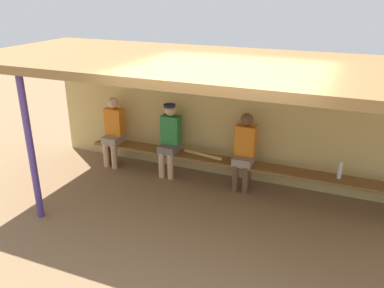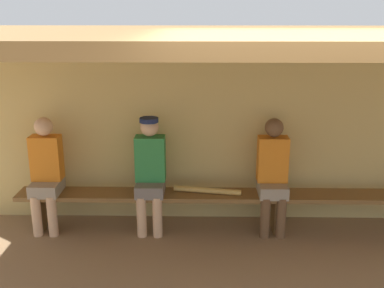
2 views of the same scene
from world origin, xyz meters
name	(u,v)px [view 1 (image 1 of 2)]	position (x,y,z in m)	size (l,w,h in m)	color
ground_plane	(216,235)	(0.00, 0.00, 0.00)	(24.00, 24.00, 0.00)	#8C6D4C
back_wall	(256,120)	(0.00, 2.00, 1.10)	(8.00, 0.20, 2.20)	tan
dugout_roof	(237,67)	(0.00, 0.70, 2.26)	(8.00, 2.80, 0.12)	olive
support_post	(31,150)	(-2.64, -0.55, 1.10)	(0.10, 0.10, 2.20)	#4C388C
bench	(247,168)	(0.00, 1.55, 0.39)	(6.00, 0.36, 0.46)	brown
player_in_red	(114,129)	(-2.66, 1.55, 0.73)	(0.34, 0.42, 1.34)	gray
player_near_post	(170,136)	(-1.46, 1.55, 0.75)	(0.34, 0.42, 1.34)	slate
player_with_sunglasses	(244,149)	(-0.06, 1.55, 0.73)	(0.34, 0.42, 1.34)	gray
water_bottle_green	(340,171)	(1.48, 1.57, 0.59)	(0.06, 0.06, 0.28)	silver
baseball_bat	(203,155)	(-0.80, 1.55, 0.49)	(0.07, 0.07, 0.78)	tan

